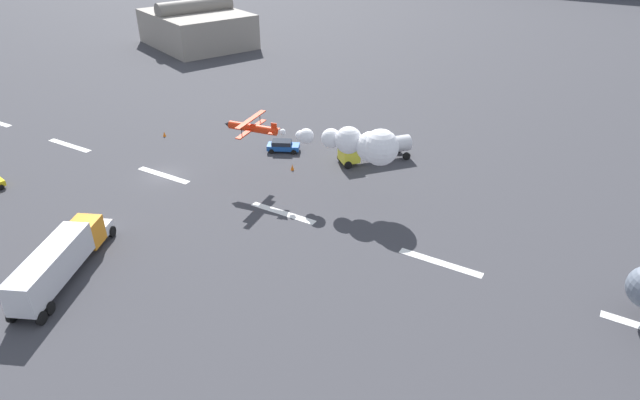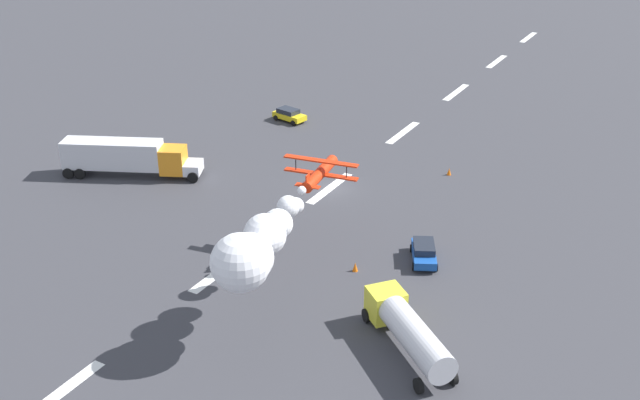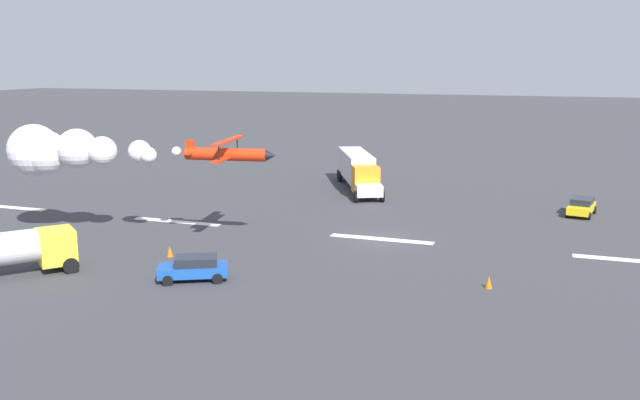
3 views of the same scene
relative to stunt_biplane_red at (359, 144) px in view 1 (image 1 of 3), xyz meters
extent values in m
plane|color=#38383D|center=(-22.98, -7.04, -6.66)|extent=(440.00, 440.00, 0.00)
cube|color=white|center=(-40.67, -7.04, -6.66)|extent=(8.00, 0.90, 0.01)
cube|color=white|center=(-22.98, -7.04, -6.66)|extent=(8.00, 0.90, 0.01)
cube|color=white|center=(-5.29, -7.04, -6.66)|extent=(8.00, 0.90, 0.01)
cube|color=white|center=(12.40, -7.04, -6.66)|extent=(8.00, 0.90, 0.01)
cylinder|color=red|center=(-12.48, -2.22, -0.01)|extent=(6.08, 1.84, 0.93)
cube|color=red|center=(-12.67, -2.25, -0.16)|extent=(1.60, 6.29, 0.12)
cube|color=red|center=(-12.67, -2.25, 1.01)|extent=(1.60, 6.29, 0.12)
cylinder|color=black|center=(-12.34, -4.41, 0.42)|extent=(0.08, 0.08, 1.17)
cylinder|color=black|center=(-13.01, -0.08, 0.42)|extent=(0.08, 0.08, 1.17)
cube|color=red|center=(-9.80, -1.80, 0.44)|extent=(0.71, 0.21, 1.10)
cube|color=red|center=(-9.80, -1.80, 0.04)|extent=(0.90, 2.07, 0.08)
cone|color=black|center=(-15.79, -2.73, -0.01)|extent=(0.81, 0.89, 0.79)
sphere|color=white|center=(-8.71, -1.69, 0.11)|extent=(0.70, 0.70, 0.70)
sphere|color=white|center=(-6.73, -1.02, -0.17)|extent=(1.22, 1.22, 1.22)
sphere|color=white|center=(-5.90, -1.19, 0.04)|extent=(1.70, 1.70, 1.70)
sphere|color=white|center=(-3.21, -0.38, 0.07)|extent=(2.17, 2.17, 2.17)
sphere|color=white|center=(-1.18, -0.13, 0.20)|extent=(2.97, 2.97, 2.97)
sphere|color=white|center=(1.35, 0.29, -0.16)|extent=(3.32, 3.32, 3.32)
sphere|color=white|center=(2.40, 0.33, -0.01)|extent=(3.92, 3.92, 3.92)
cube|color=silver|center=(-18.45, -20.27, -5.56)|extent=(2.94, 2.50, 1.10)
cube|color=orange|center=(-17.61, -22.09, -4.81)|extent=(3.28, 3.23, 2.60)
cube|color=silver|center=(-15.00, -27.70, -4.36)|extent=(6.46, 10.10, 2.80)
cylinder|color=black|center=(-19.67, -20.62, -6.11)|extent=(0.78, 1.15, 1.10)
cylinder|color=black|center=(-14.80, -31.12, -6.11)|extent=(0.78, 1.15, 1.10)
cylinder|color=black|center=(-14.29, -32.21, -6.11)|extent=(0.78, 1.15, 1.10)
cylinder|color=black|center=(-17.40, -19.57, -6.11)|extent=(0.78, 1.15, 1.10)
cylinder|color=black|center=(-12.53, -30.06, -6.11)|extent=(0.78, 1.15, 1.10)
cylinder|color=black|center=(-12.02, -31.15, -6.11)|extent=(0.78, 1.15, 1.10)
cube|color=yellow|center=(-4.96, 7.36, -5.06)|extent=(3.25, 3.23, 2.20)
cylinder|color=silver|center=(-1.92, 10.96, -4.81)|extent=(6.28, 6.88, 2.10)
cylinder|color=black|center=(-4.43, 6.12, -6.16)|extent=(0.89, 0.97, 1.00)
cylinder|color=black|center=(0.82, 12.34, -6.16)|extent=(0.89, 0.97, 1.00)
cylinder|color=black|center=(-6.27, 7.67, -6.16)|extent=(0.89, 0.97, 1.00)
cylinder|color=black|center=(-1.01, 13.89, -6.16)|extent=(0.89, 0.97, 1.00)
cylinder|color=black|center=(-36.39, -19.42, -6.34)|extent=(0.34, 0.67, 0.64)
cube|color=#194CA5|center=(-14.36, 6.40, -6.02)|extent=(4.60, 3.51, 0.65)
cube|color=#1E232D|center=(-14.54, 6.31, -5.42)|extent=(3.02, 2.62, 0.55)
cylinder|color=black|center=(-13.44, 7.87, -6.34)|extent=(0.67, 0.48, 0.64)
cylinder|color=black|center=(-16.09, 6.54, -6.34)|extent=(0.67, 0.48, 0.64)
cylinder|color=black|center=(-12.63, 6.26, -6.34)|extent=(0.67, 0.48, 0.64)
cylinder|color=black|center=(-15.29, 4.93, -6.34)|extent=(0.67, 0.48, 0.64)
cube|color=gray|center=(-64.49, 45.61, -2.99)|extent=(28.96, 25.92, 7.35)
cylinder|color=slate|center=(-64.49, 45.61, 1.59)|extent=(9.79, 17.61, 3.60)
cone|color=orange|center=(-31.79, 1.99, -6.29)|extent=(0.44, 0.44, 0.75)
cone|color=orange|center=(-10.22, 2.28, -6.29)|extent=(0.44, 0.44, 0.75)
camera|label=1|loc=(23.73, -47.89, 23.05)|focal=30.28mm
camera|label=2|loc=(36.23, 25.35, 24.62)|focal=42.50mm
camera|label=3|loc=(-35.01, 42.37, 6.76)|focal=38.65mm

